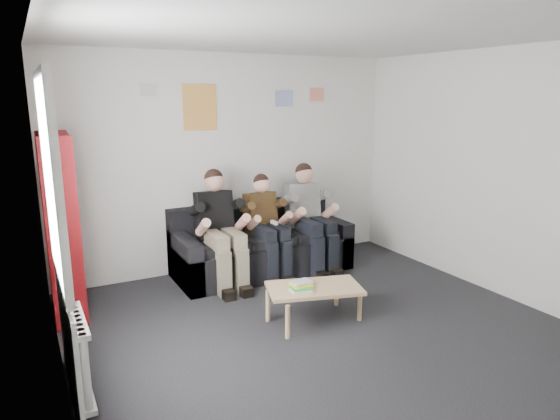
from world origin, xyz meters
name	(u,v)px	position (x,y,z in m)	size (l,w,h in m)	color
room_shell	(346,198)	(0.00, 0.00, 1.35)	(5.00, 5.00, 5.00)	black
sofa	(261,248)	(0.20, 2.09, 0.30)	(2.19, 0.89, 0.84)	black
bookshelf	(62,227)	(-2.08, 1.86, 0.92)	(0.28, 0.83, 1.84)	maroon
coffee_table	(314,291)	(0.04, 0.54, 0.32)	(0.91, 0.50, 0.36)	tan
game_cases	(301,286)	(-0.11, 0.54, 0.39)	(0.25, 0.23, 0.06)	silver
person_left	(221,230)	(-0.41, 1.88, 0.67)	(0.42, 0.90, 1.36)	black
person_middle	(268,226)	(0.20, 1.89, 0.63)	(0.37, 0.79, 1.26)	#543B1C
person_right	(311,218)	(0.81, 1.88, 0.67)	(0.42, 0.89, 1.35)	white
radiator	(81,356)	(-2.15, 0.20, 0.35)	(0.10, 0.64, 0.60)	white
window	(61,269)	(-2.22, 0.20, 1.03)	(0.05, 1.30, 2.36)	white
poster_large	(200,107)	(-0.40, 2.49, 2.05)	(0.42, 0.01, 0.55)	gold
poster_blue	(284,98)	(0.75, 2.49, 2.15)	(0.25, 0.01, 0.20)	#3F6AD6
poster_pink	(317,95)	(1.25, 2.49, 2.20)	(0.22, 0.01, 0.18)	#D7439A
poster_sign	(149,90)	(-1.00, 2.49, 2.25)	(0.20, 0.01, 0.14)	silver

